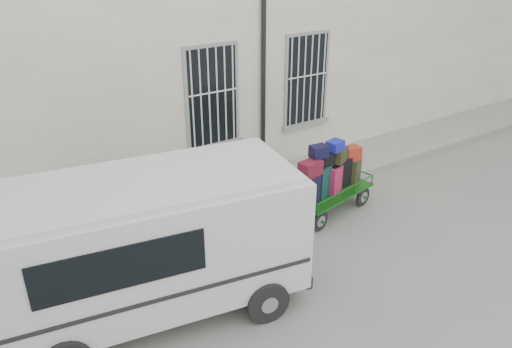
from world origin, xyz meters
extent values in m
plane|color=slate|center=(0.00, 0.00, 0.00)|extent=(80.00, 80.00, 0.00)
cube|color=beige|center=(0.00, 5.50, 3.00)|extent=(24.00, 5.00, 6.00)
cylinder|color=black|center=(0.95, 2.92, 2.80)|extent=(0.11, 0.11, 5.60)
cube|color=black|center=(-0.40, 2.98, 2.25)|extent=(1.20, 0.08, 2.20)
cube|color=gray|center=(-0.40, 2.96, 1.09)|extent=(1.45, 0.22, 0.12)
cube|color=black|center=(2.30, 2.98, 2.25)|extent=(1.20, 0.08, 2.20)
cube|color=gray|center=(2.30, 2.96, 1.09)|extent=(1.45, 0.22, 0.12)
cube|color=gray|center=(0.00, 2.20, 0.07)|extent=(24.00, 1.70, 0.15)
cylinder|color=black|center=(0.40, 0.02, 0.22)|extent=(0.45, 0.14, 0.45)
cylinder|color=gray|center=(0.40, 0.02, 0.22)|extent=(0.26, 0.13, 0.25)
cylinder|color=black|center=(0.27, 0.69, 0.22)|extent=(0.45, 0.14, 0.45)
cylinder|color=gray|center=(0.27, 0.69, 0.22)|extent=(0.26, 0.13, 0.25)
cylinder|color=black|center=(1.89, 0.31, 0.22)|extent=(0.45, 0.14, 0.45)
cylinder|color=gray|center=(1.89, 0.31, 0.22)|extent=(0.26, 0.13, 0.25)
cylinder|color=black|center=(1.76, 0.97, 0.22)|extent=(0.45, 0.14, 0.45)
cylinder|color=gray|center=(1.76, 0.97, 0.22)|extent=(0.26, 0.13, 0.25)
cube|color=#145613|center=(1.08, 0.50, 0.49)|extent=(2.10, 1.25, 0.04)
cylinder|color=#145613|center=(-0.11, 0.27, 0.63)|extent=(0.26, 0.08, 0.50)
cube|color=black|center=(0.31, 0.32, 0.83)|extent=(0.43, 0.29, 0.63)
cube|color=black|center=(0.31, 0.32, 1.16)|extent=(0.18, 0.16, 0.03)
cube|color=black|center=(0.76, 0.43, 0.85)|extent=(0.45, 0.35, 0.67)
cube|color=black|center=(0.76, 0.43, 1.20)|extent=(0.18, 0.14, 0.03)
cube|color=#9C1C44|center=(1.10, 0.41, 0.81)|extent=(0.40, 0.29, 0.59)
cube|color=black|center=(1.10, 0.41, 1.12)|extent=(0.16, 0.11, 0.03)
cube|color=black|center=(1.44, 0.57, 0.84)|extent=(0.41, 0.27, 0.65)
cube|color=black|center=(1.44, 0.57, 1.18)|extent=(0.17, 0.14, 0.03)
cube|color=#2E2C17|center=(1.82, 0.60, 0.79)|extent=(0.44, 0.39, 0.55)
cube|color=black|center=(1.82, 0.60, 1.08)|extent=(0.17, 0.15, 0.03)
cube|color=#571122|center=(0.35, 0.35, 1.29)|extent=(0.49, 0.35, 0.30)
cube|color=black|center=(0.80, 0.53, 1.32)|extent=(0.52, 0.30, 0.27)
cube|color=black|center=(1.26, 0.53, 1.31)|extent=(0.51, 0.45, 0.29)
cube|color=maroon|center=(1.73, 0.62, 1.21)|extent=(0.39, 0.30, 0.29)
cube|color=black|center=(0.63, 0.45, 1.56)|extent=(0.38, 0.30, 0.24)
cube|color=#181490|center=(1.12, 0.51, 1.56)|extent=(0.39, 0.35, 0.21)
cube|color=silver|center=(-3.33, -0.38, 1.31)|extent=(4.77, 2.67, 1.85)
cube|color=silver|center=(-3.33, -0.38, 2.28)|extent=(4.55, 2.49, 0.10)
cube|color=black|center=(-4.10, -1.24, 1.62)|extent=(2.23, 0.42, 0.64)
cube|color=black|center=(-1.10, -0.76, 1.62)|extent=(0.28, 1.42, 0.56)
cube|color=black|center=(-1.11, -0.75, 0.44)|extent=(0.42, 1.89, 0.23)
cube|color=white|center=(-1.07, -0.76, 0.68)|extent=(0.10, 0.43, 0.12)
cylinder|color=black|center=(-4.64, 0.80, 0.35)|extent=(0.73, 0.34, 0.70)
cylinder|color=black|center=(-2.02, -1.56, 0.35)|extent=(0.73, 0.34, 0.70)
cylinder|color=black|center=(-1.71, 0.30, 0.35)|extent=(0.73, 0.34, 0.70)
camera|label=1|loc=(-5.57, -6.62, 5.47)|focal=35.00mm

